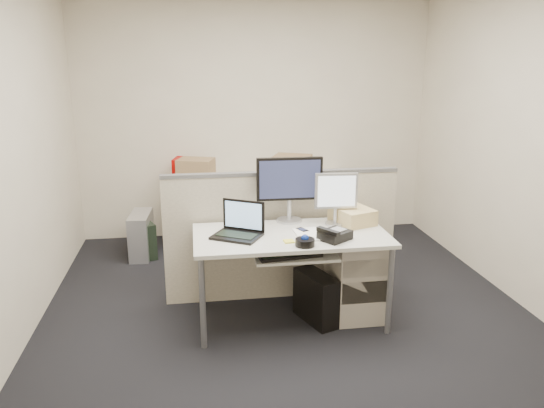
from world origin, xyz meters
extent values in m
cube|color=black|center=(0.00, 0.00, -0.01)|extent=(4.00, 4.50, 0.01)
cube|color=beige|center=(0.00, 2.25, 1.35)|extent=(4.00, 0.02, 2.70)
cube|color=beige|center=(0.00, -2.25, 1.35)|extent=(4.00, 0.02, 2.70)
cube|color=beige|center=(-2.00, 0.00, 1.35)|extent=(0.02, 4.50, 2.70)
cube|color=beige|center=(2.00, 0.00, 1.35)|extent=(0.02, 4.50, 2.70)
cube|color=silver|center=(0.00, 0.00, 0.71)|extent=(1.50, 0.75, 0.03)
cylinder|color=slate|center=(-0.70, -0.33, 0.35)|extent=(0.04, 0.04, 0.70)
cylinder|color=slate|center=(-0.70, 0.33, 0.35)|extent=(0.04, 0.04, 0.70)
cylinder|color=slate|center=(0.70, -0.33, 0.35)|extent=(0.04, 0.04, 0.70)
cylinder|color=slate|center=(0.70, 0.33, 0.35)|extent=(0.04, 0.04, 0.70)
cube|color=silver|center=(0.00, -0.18, 0.62)|extent=(0.62, 0.32, 0.02)
cube|color=#B2AA99|center=(0.55, 0.05, 0.33)|extent=(0.40, 0.55, 0.65)
cube|color=beige|center=(0.00, 0.45, 0.55)|extent=(2.00, 0.06, 1.10)
cube|color=#B2AA99|center=(0.00, 1.93, 0.36)|extent=(2.00, 0.60, 0.72)
cube|color=black|center=(0.04, 0.32, 1.00)|extent=(0.54, 0.22, 0.54)
cube|color=#B7B7BC|center=(0.40, 0.18, 0.94)|extent=(0.36, 0.20, 0.42)
cube|color=black|center=(-0.42, -0.02, 0.86)|extent=(0.43, 0.40, 0.26)
cylinder|color=black|center=(0.05, -0.28, 0.76)|extent=(0.19, 0.19, 0.05)
cube|color=black|center=(0.30, -0.18, 0.76)|extent=(0.28, 0.27, 0.07)
cube|color=white|center=(0.15, -0.05, 0.74)|extent=(0.25, 0.31, 0.01)
cube|color=#FFF240|center=(-0.05, -0.18, 0.74)|extent=(0.08, 0.08, 0.01)
cylinder|color=black|center=(-0.35, 0.22, 0.82)|extent=(0.11, 0.11, 0.18)
ellipsoid|color=#F5F526|center=(0.28, -0.15, 0.75)|extent=(0.18, 0.17, 0.04)
cube|color=black|center=(0.10, 0.05, 0.74)|extent=(0.10, 0.12, 0.01)
cube|color=#E1C17E|center=(0.55, 0.20, 0.79)|extent=(0.36, 0.41, 0.13)
cube|color=black|center=(-0.05, -0.22, 0.64)|extent=(0.48, 0.22, 0.03)
cube|color=black|center=(0.20, -0.05, 0.20)|extent=(0.31, 0.46, 0.40)
cube|color=black|center=(-1.28, 1.63, 0.19)|extent=(0.30, 0.44, 0.38)
cube|color=#B7B7BC|center=(-1.30, 1.63, 0.23)|extent=(0.24, 0.51, 0.47)
cube|color=#997C47|center=(-0.70, 1.81, 0.86)|extent=(0.43, 0.37, 0.27)
cube|color=#997C47|center=(0.35, 1.81, 0.86)|extent=(0.48, 0.44, 0.28)
cube|color=#A30401|center=(-0.90, 2.03, 0.84)|extent=(0.12, 0.27, 0.25)
camera|label=1|loc=(-0.73, -3.81, 2.06)|focal=35.00mm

